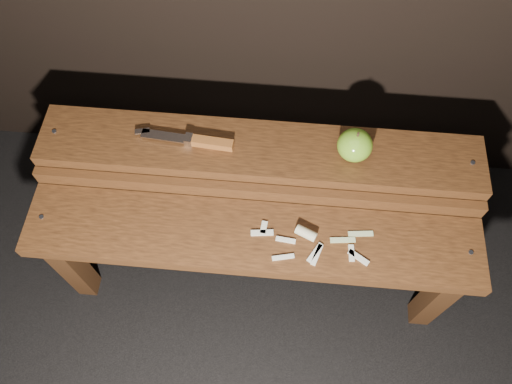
# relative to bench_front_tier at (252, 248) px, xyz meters

# --- Properties ---
(ground) EXTENTS (60.00, 60.00, 0.00)m
(ground) POSITION_rel_bench_front_tier_xyz_m (0.00, 0.06, -0.35)
(ground) COLOR black
(bench_front_tier) EXTENTS (1.20, 0.20, 0.42)m
(bench_front_tier) POSITION_rel_bench_front_tier_xyz_m (0.00, 0.00, 0.00)
(bench_front_tier) COLOR #371E0D
(bench_front_tier) RESTS_ON ground
(bench_rear_tier) EXTENTS (1.20, 0.21, 0.50)m
(bench_rear_tier) POSITION_rel_bench_front_tier_xyz_m (0.00, 0.23, 0.06)
(bench_rear_tier) COLOR #371E0D
(bench_rear_tier) RESTS_ON ground
(apple) EXTENTS (0.09, 0.09, 0.10)m
(apple) POSITION_rel_bench_front_tier_xyz_m (0.25, 0.23, 0.19)
(apple) COLOR #6A9C20
(apple) RESTS_ON bench_rear_tier
(knife) EXTENTS (0.27, 0.05, 0.02)m
(knife) POSITION_rel_bench_front_tier_xyz_m (-0.16, 0.23, 0.16)
(knife) COLOR brown
(knife) RESTS_ON bench_rear_tier
(apple_scraps) EXTENTS (0.32, 0.11, 0.03)m
(apple_scraps) POSITION_rel_bench_front_tier_xyz_m (0.15, 0.01, 0.07)
(apple_scraps) COLOR beige
(apple_scraps) RESTS_ON bench_front_tier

